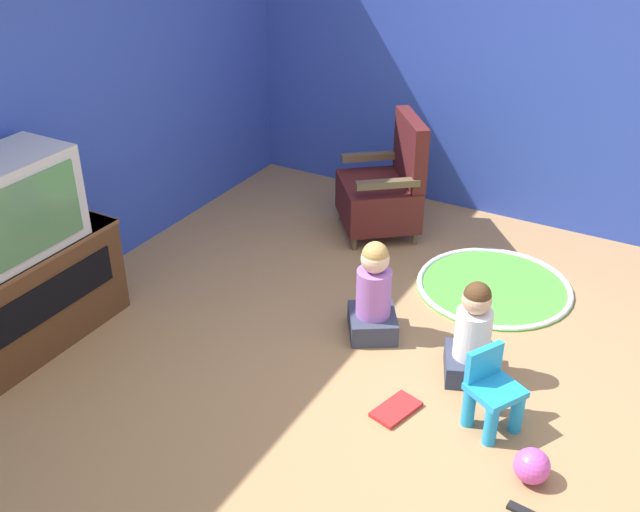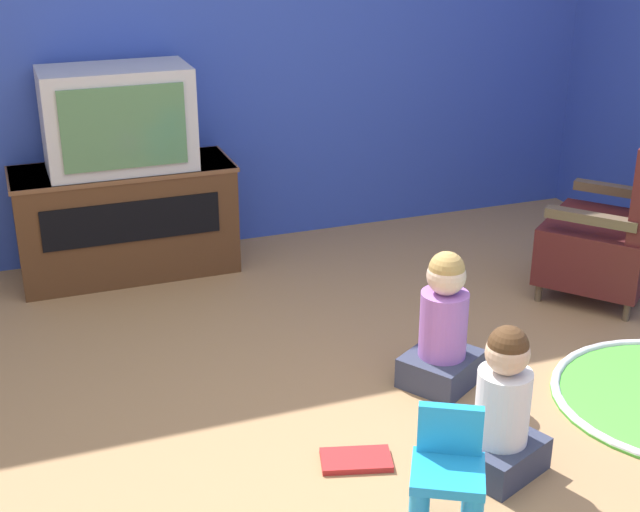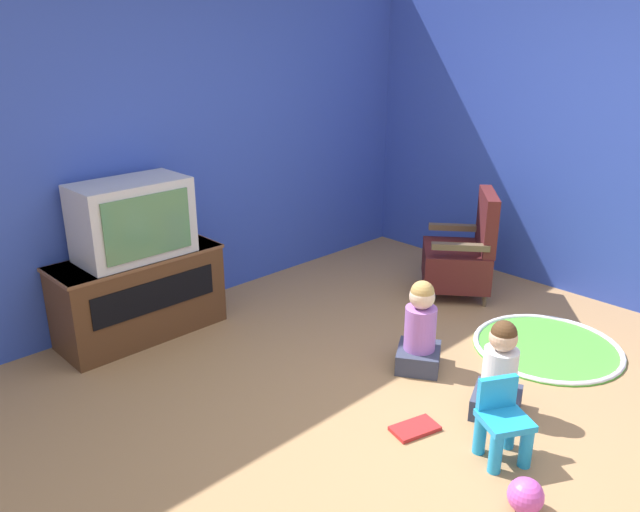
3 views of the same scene
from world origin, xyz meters
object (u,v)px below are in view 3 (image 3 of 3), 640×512
(tv_cabinet, at_px, (140,294))
(book, at_px, (415,428))
(black_armchair, at_px, (462,255))
(television, at_px, (132,219))
(child_watching_center, at_px, (420,331))
(yellow_kid_chair, at_px, (502,426))
(child_watching_left, at_px, (499,374))
(toy_ball, at_px, (526,496))

(tv_cabinet, bearing_deg, book, -76.78)
(tv_cabinet, distance_m, black_armchair, 2.62)
(television, distance_m, child_watching_center, 2.12)
(yellow_kid_chair, relative_size, child_watching_left, 0.73)
(black_armchair, height_order, child_watching_left, black_armchair)
(tv_cabinet, relative_size, toy_ball, 7.03)
(child_watching_center, distance_m, toy_ball, 1.38)
(tv_cabinet, height_order, toy_ball, tv_cabinet)
(television, relative_size, child_watching_left, 1.29)
(tv_cabinet, xyz_separation_m, book, (0.50, -2.15, -0.31))
(child_watching_center, height_order, toy_ball, child_watching_center)
(toy_ball, bearing_deg, television, 97.47)
(television, relative_size, yellow_kid_chair, 1.78)
(tv_cabinet, xyz_separation_m, child_watching_center, (1.08, -1.72, -0.05))
(yellow_kid_chair, relative_size, child_watching_center, 0.70)
(television, bearing_deg, tv_cabinet, 90.00)
(child_watching_center, bearing_deg, child_watching_left, -130.66)
(child_watching_left, bearing_deg, tv_cabinet, 89.92)
(black_armchair, relative_size, book, 2.98)
(television, height_order, black_armchair, television)
(book, bearing_deg, child_watching_center, -128.17)
(yellow_kid_chair, bearing_deg, tv_cabinet, 132.99)
(child_watching_center, relative_size, toy_ball, 3.64)
(toy_ball, xyz_separation_m, book, (0.13, 0.74, -0.07))
(television, height_order, yellow_kid_chair, television)
(child_watching_center, bearing_deg, toy_ball, -153.38)
(tv_cabinet, bearing_deg, child_watching_center, -57.89)
(toy_ball, bearing_deg, child_watching_center, 58.87)
(child_watching_left, bearing_deg, child_watching_center, 58.90)
(toy_ball, bearing_deg, black_armchair, 40.79)
(television, relative_size, book, 2.59)
(television, xyz_separation_m, yellow_kid_chair, (0.64, -2.59, -0.70))
(black_armchair, bearing_deg, child_watching_center, -16.50)
(yellow_kid_chair, xyz_separation_m, book, (-0.14, 0.45, -0.18))
(black_armchair, bearing_deg, child_watching_left, 1.84)
(child_watching_left, bearing_deg, black_armchair, 18.21)
(child_watching_left, bearing_deg, toy_ball, -162.12)
(child_watching_center, xyz_separation_m, toy_ball, (-0.70, -1.17, -0.18))
(tv_cabinet, height_order, television, television)
(tv_cabinet, xyz_separation_m, yellow_kid_chair, (0.64, -2.60, -0.13))
(black_armchair, xyz_separation_m, child_watching_left, (-1.34, -1.16, -0.08))
(tv_cabinet, relative_size, child_watching_left, 2.00)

